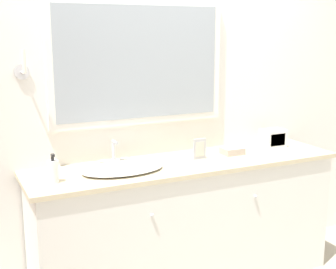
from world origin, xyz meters
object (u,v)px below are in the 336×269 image
at_px(soap_bottle, 53,171).
at_px(appliance_box, 273,138).
at_px(sink_basin, 122,168).
at_px(picture_frame, 200,149).

xyz_separation_m(soap_bottle, appliance_box, (1.69, 0.15, -0.00)).
bearing_deg(soap_bottle, appliance_box, 4.99).
bearing_deg(soap_bottle, sink_basin, 5.61).
bearing_deg(picture_frame, appliance_box, 5.55).
bearing_deg(soap_bottle, picture_frame, 4.61).
height_order(sink_basin, soap_bottle, soap_bottle).
distance_m(sink_basin, soap_bottle, 0.44).
distance_m(soap_bottle, picture_frame, 1.02).
xyz_separation_m(appliance_box, picture_frame, (-0.67, -0.07, 0.00)).
bearing_deg(appliance_box, sink_basin, -175.24).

